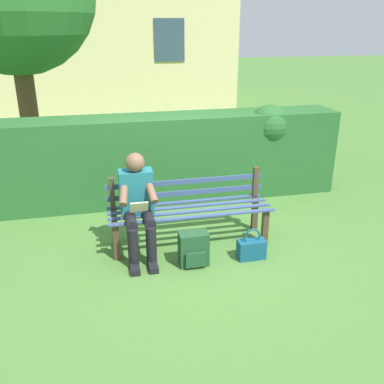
% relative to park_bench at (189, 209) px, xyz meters
% --- Properties ---
extents(ground, '(60.00, 60.00, 0.00)m').
position_rel_park_bench_xyz_m(ground, '(0.00, 0.06, -0.44)').
color(ground, '#477533').
extents(park_bench, '(1.96, 0.52, 0.85)m').
position_rel_park_bench_xyz_m(park_bench, '(0.00, 0.00, 0.00)').
color(park_bench, '#4C3828').
rests_on(park_bench, ground).
extents(person_seated, '(0.44, 0.73, 1.20)m').
position_rel_park_bench_xyz_m(person_seated, '(0.63, 0.17, 0.20)').
color(person_seated, '#1E6672').
rests_on(person_seated, ground).
extents(hedge_backdrop, '(5.26, 0.75, 1.40)m').
position_rel_park_bench_xyz_m(hedge_backdrop, '(0.00, -1.45, 0.24)').
color(hedge_backdrop, '#265B28').
rests_on(hedge_backdrop, ground).
extents(backpack, '(0.32, 0.26, 0.39)m').
position_rel_park_bench_xyz_m(backpack, '(0.07, 0.55, -0.25)').
color(backpack, '#1E4728').
rests_on(backpack, ground).
extents(handbag, '(0.32, 0.16, 0.37)m').
position_rel_park_bench_xyz_m(handbag, '(-0.61, 0.57, -0.32)').
color(handbag, navy).
rests_on(handbag, ground).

